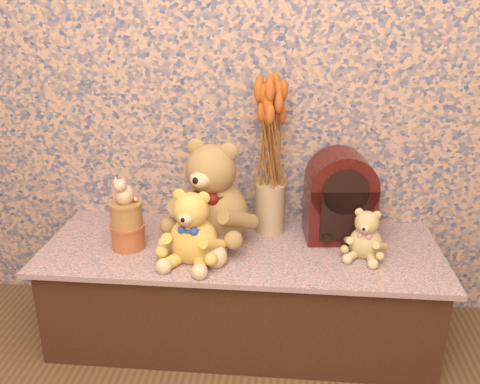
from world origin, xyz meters
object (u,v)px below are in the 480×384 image
object	(u,v)px
teddy_large	(214,188)
biscuit_tin_lower	(128,236)
ceramic_vase	(270,208)
cat_figurine	(124,188)
teddy_medium	(193,223)
cathedral_radio	(340,195)
teddy_small	(366,231)

from	to	relation	value
teddy_large	biscuit_tin_lower	xyz separation A→B (m)	(-0.32, -0.09, -0.17)
ceramic_vase	cat_figurine	world-z (taller)	cat_figurine
teddy_medium	biscuit_tin_lower	distance (m)	0.29
teddy_medium	cathedral_radio	bearing A→B (deg)	34.99
teddy_medium	ceramic_vase	bearing A→B (deg)	56.63
cat_figurine	teddy_small	bearing A→B (deg)	11.33
teddy_large	teddy_small	world-z (taller)	teddy_large
teddy_large	cat_figurine	distance (m)	0.33
cathedral_radio	ceramic_vase	xyz separation A→B (m)	(-0.27, 0.03, -0.08)
teddy_small	cathedral_radio	size ratio (longest dim) A/B	0.56
ceramic_vase	biscuit_tin_lower	bearing A→B (deg)	-159.55
teddy_large	teddy_medium	size ratio (longest dim) A/B	1.49
teddy_large	cat_figurine	xyz separation A→B (m)	(-0.32, -0.09, 0.02)
teddy_medium	ceramic_vase	world-z (taller)	teddy_medium
teddy_large	teddy_medium	bearing A→B (deg)	-87.41
teddy_large	teddy_small	bearing A→B (deg)	12.86
teddy_large	biscuit_tin_lower	bearing A→B (deg)	-142.96
teddy_medium	cathedral_radio	distance (m)	0.58
teddy_small	cathedral_radio	xyz separation A→B (m)	(-0.09, 0.15, 0.08)
cathedral_radio	teddy_medium	bearing A→B (deg)	-162.35
teddy_large	cathedral_radio	xyz separation A→B (m)	(0.48, 0.07, -0.04)
cathedral_radio	cat_figurine	size ratio (longest dim) A/B	3.10
teddy_small	biscuit_tin_lower	xyz separation A→B (m)	(-0.88, -0.01, -0.05)
cat_figurine	biscuit_tin_lower	bearing A→B (deg)	0.00
teddy_small	biscuit_tin_lower	size ratio (longest dim) A/B	1.60
biscuit_tin_lower	teddy_large	bearing A→B (deg)	16.33
teddy_medium	cathedral_radio	xyz separation A→B (m)	(0.53, 0.23, 0.03)
teddy_medium	teddy_small	xyz separation A→B (m)	(0.62, 0.08, -0.05)
teddy_medium	cat_figurine	size ratio (longest dim) A/B	2.55
ceramic_vase	teddy_small	bearing A→B (deg)	-27.12
teddy_large	teddy_small	distance (m)	0.58
teddy_medium	cat_figurine	world-z (taller)	cat_figurine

